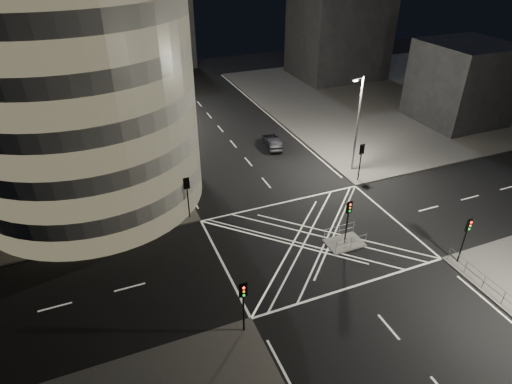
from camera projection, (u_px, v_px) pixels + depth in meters
name	position (u px, v px, depth m)	size (l,w,h in m)	color
ground	(314.00, 239.00, 35.54)	(120.00, 120.00, 0.00)	black
sidewalk_far_right	(395.00, 96.00, 66.15)	(42.00, 42.00, 0.15)	#4E4B49
central_island	(344.00, 243.00, 34.96)	(3.00, 2.00, 0.15)	slate
office_tower_curved	(9.00, 55.00, 37.05)	(30.00, 29.00, 27.20)	gray
office_block_rear	(16.00, 27.00, 55.80)	(24.00, 16.00, 22.00)	gray
building_right_far	(338.00, 30.00, 71.49)	(14.00, 12.00, 15.00)	black
building_right_near	(462.00, 83.00, 55.13)	(10.00, 10.00, 10.00)	black
building_far_end	(138.00, 16.00, 75.35)	(18.00, 8.00, 18.00)	black
tree_a	(160.00, 165.00, 36.86)	(4.35, 4.35, 6.98)	black
tree_b	(147.00, 136.00, 41.48)	(3.92, 3.92, 6.95)	black
tree_c	(137.00, 114.00, 46.17)	(4.11, 4.11, 7.15)	black
tree_d	(130.00, 98.00, 50.92)	(4.45, 4.45, 7.32)	black
tree_e	(124.00, 91.00, 56.20)	(3.53, 3.53, 5.77)	black
traffic_signal_fl	(187.00, 190.00, 36.56)	(0.55, 0.22, 4.00)	black
traffic_signal_nl	(243.00, 299.00, 25.82)	(0.55, 0.22, 4.00)	black
traffic_signal_fr	(361.00, 156.00, 42.22)	(0.55, 0.22, 4.00)	black
traffic_signal_nr	(467.00, 232.00, 31.48)	(0.55, 0.22, 4.00)	black
traffic_signal_island	(348.00, 214.00, 33.48)	(0.55, 0.22, 4.00)	black
street_lamp_left_near	(164.00, 140.00, 39.09)	(1.25, 0.25, 10.00)	slate
street_lamp_left_far	(134.00, 84.00, 53.30)	(1.25, 0.25, 10.00)	slate
street_lamp_right_far	(357.00, 122.00, 42.79)	(1.25, 0.25, 10.00)	slate
railing_island_south	(351.00, 243.00, 33.92)	(2.80, 0.06, 1.10)	slate
railing_island_north	(339.00, 231.00, 35.34)	(2.80, 0.06, 1.10)	slate
sedan	(272.00, 142.00, 50.12)	(1.50, 4.30, 1.42)	black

